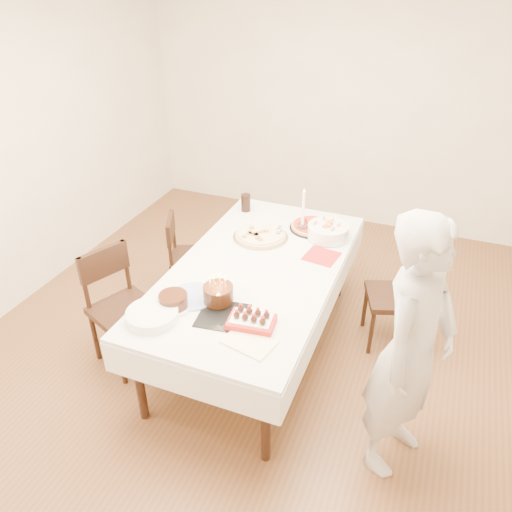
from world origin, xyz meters
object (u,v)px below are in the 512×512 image
at_px(dining_table, 256,309).
at_px(taper_candle, 303,211).
at_px(cola_glass, 246,203).
at_px(chair_left_savory, 193,257).
at_px(pasta_bowl, 328,231).
at_px(chair_right_savory, 393,297).
at_px(strawberry_box, 252,321).
at_px(chair_left_dessert, 125,311).
at_px(birthday_cake, 218,290).
at_px(pizza_white, 261,235).
at_px(person, 412,351).
at_px(pizza_pepperoni, 312,226).
at_px(layer_cake, 173,301).

distance_m(dining_table, taper_candle, 0.87).
bearing_deg(cola_glass, taper_candle, -19.04).
bearing_deg(chair_left_savory, pasta_bowl, 164.40).
xyz_separation_m(chair_right_savory, pasta_bowl, (-0.59, 0.15, 0.39)).
distance_m(cola_glass, strawberry_box, 1.59).
height_order(chair_left_dessert, birthday_cake, birthday_cake).
bearing_deg(dining_table, pasta_bowl, 59.42).
height_order(dining_table, cola_glass, cola_glass).
xyz_separation_m(dining_table, pizza_white, (-0.13, 0.42, 0.40)).
xyz_separation_m(dining_table, person, (1.16, -0.60, 0.46)).
xyz_separation_m(birthday_cake, strawberry_box, (0.29, -0.14, -0.06)).
height_order(pizza_pepperoni, taper_candle, taper_candle).
xyz_separation_m(chair_left_savory, birthday_cake, (0.71, -0.93, 0.45)).
bearing_deg(birthday_cake, cola_glass, 105.26).
relative_size(chair_left_dessert, birthday_cake, 4.65).
distance_m(dining_table, strawberry_box, 0.77).
distance_m(person, strawberry_box, 0.94).
height_order(pizza_pepperoni, cola_glass, cola_glass).
bearing_deg(strawberry_box, chair_left_dessert, 172.87).
bearing_deg(pizza_white, chair_right_savory, 2.64).
relative_size(pizza_pepperoni, taper_candle, 0.94).
height_order(dining_table, layer_cake, layer_cake).
bearing_deg(dining_table, chair_left_savory, 150.06).
distance_m(pizza_pepperoni, layer_cake, 1.45).
bearing_deg(pizza_white, chair_left_dessert, -128.22).
bearing_deg(taper_candle, pizza_pepperoni, 59.66).
xyz_separation_m(person, pizza_pepperoni, (-0.95, 1.32, -0.07)).
relative_size(pizza_white, layer_cake, 1.89).
xyz_separation_m(pizza_pepperoni, taper_candle, (-0.05, -0.09, 0.17)).
height_order(birthday_cake, strawberry_box, birthday_cake).
height_order(chair_left_savory, person, person).
distance_m(chair_left_savory, person, 2.25).
bearing_deg(dining_table, layer_cake, -116.84).
relative_size(cola_glass, layer_cake, 0.66).
relative_size(dining_table, birthday_cake, 10.85).
relative_size(cola_glass, strawberry_box, 0.55).
height_order(pasta_bowl, taper_candle, taper_candle).
height_order(cola_glass, birthday_cake, birthday_cake).
xyz_separation_m(chair_right_savory, strawberry_box, (-0.74, -1.09, 0.36)).
height_order(dining_table, pizza_white, pizza_white).
bearing_deg(birthday_cake, pasta_bowl, 68.18).
distance_m(chair_left_dessert, pizza_white, 1.20).
xyz_separation_m(dining_table, taper_candle, (0.15, 0.63, 0.57)).
bearing_deg(birthday_cake, pizza_pepperoni, 76.94).
bearing_deg(layer_cake, cola_glass, 94.33).
bearing_deg(dining_table, cola_glass, 117.30).
bearing_deg(pizza_pepperoni, pasta_bowl, -31.79).
relative_size(chair_right_savory, cola_glass, 5.46).
bearing_deg(person, strawberry_box, 111.71).
xyz_separation_m(pizza_white, pizza_pepperoni, (0.34, 0.30, 0.00)).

